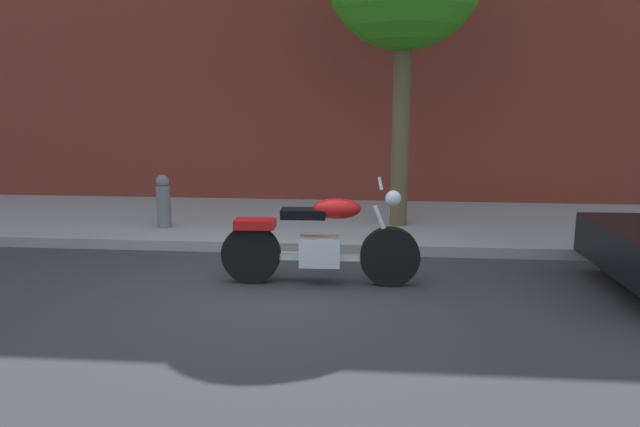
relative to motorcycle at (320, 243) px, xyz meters
The scene contains 5 objects.
ground_plane 0.78m from the motorcycle, 143.78° to the right, with size 60.00×60.00×0.00m, color #303335.
sidewalk 2.87m from the motorcycle, 100.34° to the left, with size 25.18×3.21×0.14m, color gray.
building_facade 5.65m from the motorcycle, 96.26° to the left, with size 25.18×0.50×7.26m, color maroon.
motorcycle is the anchor object (origin of this frame).
fire_hydrant 3.15m from the motorcycle, 140.82° to the left, with size 0.20×0.20×0.91m.
Camera 1 is at (1.08, -5.97, 2.10)m, focal length 33.97 mm.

